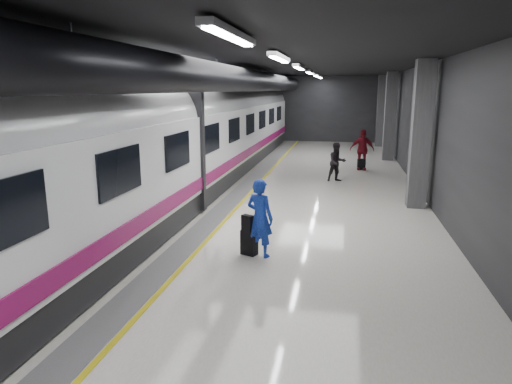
{
  "coord_description": "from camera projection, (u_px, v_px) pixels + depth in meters",
  "views": [
    {
      "loc": [
        2.23,
        -12.66,
        3.63
      ],
      "look_at": [
        0.2,
        -2.03,
        1.18
      ],
      "focal_mm": 32.0,
      "sensor_mm": 36.0,
      "label": 1
    }
  ],
  "objects": [
    {
      "name": "ground",
      "position": [
        262.0,
        216.0,
        13.33
      ],
      "size": [
        40.0,
        40.0,
        0.0
      ],
      "primitive_type": "plane",
      "color": "silver",
      "rests_on": "ground"
    },
    {
      "name": "platform_hall",
      "position": [
        259.0,
        92.0,
        13.52
      ],
      "size": [
        10.02,
        40.02,
        4.51
      ],
      "color": "black",
      "rests_on": "ground"
    },
    {
      "name": "train",
      "position": [
        155.0,
        143.0,
        13.47
      ],
      "size": [
        3.05,
        38.0,
        4.05
      ],
      "color": "black",
      "rests_on": "ground"
    },
    {
      "name": "traveler_main",
      "position": [
        260.0,
        218.0,
        9.97
      ],
      "size": [
        0.75,
        0.62,
        1.75
      ],
      "primitive_type": "imported",
      "rotation": [
        0.0,
        0.0,
        2.76
      ],
      "color": "blue",
      "rests_on": "ground"
    },
    {
      "name": "suitcase_main",
      "position": [
        249.0,
        242.0,
        10.19
      ],
      "size": [
        0.41,
        0.34,
        0.57
      ],
      "primitive_type": "cube",
      "rotation": [
        0.0,
        0.0,
        -0.4
      ],
      "color": "black",
      "rests_on": "ground"
    },
    {
      "name": "shoulder_bag",
      "position": [
        248.0,
        223.0,
        10.05
      ],
      "size": [
        0.3,
        0.25,
        0.35
      ],
      "primitive_type": "cube",
      "rotation": [
        0.0,
        0.0,
        -0.52
      ],
      "color": "black",
      "rests_on": "suitcase_main"
    },
    {
      "name": "traveler_far_a",
      "position": [
        337.0,
        162.0,
        18.21
      ],
      "size": [
        0.93,
        0.85,
        1.55
      ],
      "primitive_type": "imported",
      "rotation": [
        0.0,
        0.0,
        0.44
      ],
      "color": "black",
      "rests_on": "ground"
    },
    {
      "name": "traveler_far_b",
      "position": [
        362.0,
        150.0,
        20.81
      ],
      "size": [
        1.09,
        0.46,
        1.86
      ],
      "primitive_type": "imported",
      "rotation": [
        0.0,
        0.0,
        0.0
      ],
      "color": "maroon",
      "rests_on": "ground"
    },
    {
      "name": "suitcase_far",
      "position": [
        361.0,
        164.0,
        20.98
      ],
      "size": [
        0.38,
        0.28,
        0.5
      ],
      "primitive_type": "cube",
      "rotation": [
        0.0,
        0.0,
        0.2
      ],
      "color": "black",
      "rests_on": "ground"
    }
  ]
}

